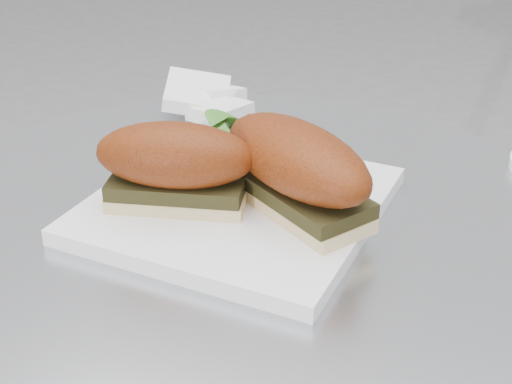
{
  "coord_description": "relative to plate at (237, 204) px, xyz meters",
  "views": [
    {
      "loc": [
        0.23,
        -0.51,
        1.07
      ],
      "look_at": [
        0.01,
        0.01,
        0.77
      ],
      "focal_mm": 50.0,
      "sensor_mm": 36.0,
      "label": 1
    }
  ],
  "objects": [
    {
      "name": "plate",
      "position": [
        0.0,
        0.0,
        0.0
      ],
      "size": [
        0.27,
        0.27,
        0.02
      ],
      "primitive_type": "cube",
      "rotation": [
        0.0,
        0.0,
        -0.06
      ],
      "color": "white",
      "rests_on": "table"
    },
    {
      "name": "sandwich_left",
      "position": [
        -0.04,
        -0.03,
        0.05
      ],
      "size": [
        0.16,
        0.1,
        0.08
      ],
      "rotation": [
        0.0,
        0.0,
        0.25
      ],
      "color": "#D0B582",
      "rests_on": "plate"
    },
    {
      "name": "sandwich_right",
      "position": [
        0.06,
        0.0,
        0.05
      ],
      "size": [
        0.19,
        0.16,
        0.08
      ],
      "rotation": [
        0.0,
        0.0,
        -0.57
      ],
      "color": "#D0B582",
      "rests_on": "plate"
    },
    {
      "name": "salad",
      "position": [
        -0.02,
        0.07,
        0.03
      ],
      "size": [
        0.12,
        0.12,
        0.05
      ],
      "primitive_type": null,
      "color": "#418A2D",
      "rests_on": "plate"
    },
    {
      "name": "napkin",
      "position": [
        -0.13,
        0.21,
        0.0
      ],
      "size": [
        0.11,
        0.11,
        0.02
      ],
      "primitive_type": null,
      "rotation": [
        0.0,
        0.0,
        0.09
      ],
      "color": "white",
      "rests_on": "table"
    }
  ]
}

